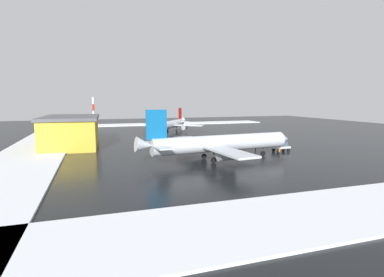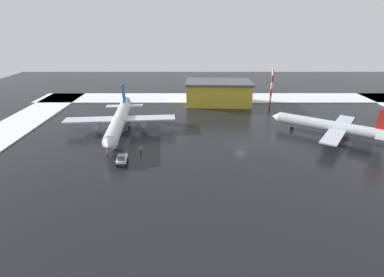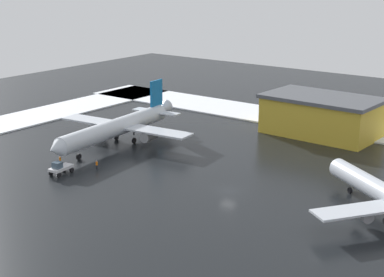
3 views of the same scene
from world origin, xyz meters
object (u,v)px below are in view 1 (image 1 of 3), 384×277
(airplane_foreground_jet, at_px, (218,143))
(antenna_mast, at_px, (94,118))
(cargo_hangar, at_px, (71,131))
(ground_crew_beside_wing, at_px, (279,151))
(pushback_tug, at_px, (282,147))
(ground_crew_by_nose_gear, at_px, (255,147))
(airplane_far_rear, at_px, (170,125))

(airplane_foreground_jet, distance_m, antenna_mast, 56.19)
(cargo_hangar, bearing_deg, airplane_foreground_jet, 48.74)
(ground_crew_beside_wing, bearing_deg, pushback_tug, 81.47)
(pushback_tug, xyz_separation_m, ground_crew_by_nose_gear, (-3.28, -5.87, -0.31))
(cargo_hangar, bearing_deg, ground_crew_by_nose_gear, 66.37)
(airplane_foreground_jet, distance_m, airplane_far_rear, 59.00)
(pushback_tug, distance_m, ground_crew_beside_wing, 5.57)
(airplane_far_rear, distance_m, ground_crew_by_nose_gear, 51.85)
(airplane_far_rear, xyz_separation_m, pushback_tug, (53.99, 16.44, -1.94))
(pushback_tug, bearing_deg, airplane_far_rear, 101.51)
(airplane_foreground_jet, relative_size, cargo_hangar, 1.51)
(pushback_tug, height_order, ground_crew_by_nose_gear, pushback_tug)
(pushback_tug, height_order, antenna_mast, antenna_mast)
(ground_crew_beside_wing, bearing_deg, airplane_far_rear, 134.61)
(airplane_far_rear, relative_size, pushback_tug, 5.95)
(ground_crew_by_nose_gear, relative_size, antenna_mast, 0.12)
(pushback_tug, height_order, ground_crew_beside_wing, pushback_tug)
(airplane_foreground_jet, xyz_separation_m, ground_crew_by_nose_gear, (-8.18, 14.26, -2.82))
(pushback_tug, xyz_separation_m, ground_crew_beside_wing, (4.21, -3.63, -0.31))
(airplane_foreground_jet, xyz_separation_m, pushback_tug, (-4.89, 20.13, -2.51))
(ground_crew_beside_wing, bearing_deg, antenna_mast, 163.39)
(airplane_far_rear, xyz_separation_m, ground_crew_by_nose_gear, (50.71, 10.57, -2.25))
(airplane_far_rear, xyz_separation_m, antenna_mast, (9.34, -29.97, 3.95))
(ground_crew_beside_wing, relative_size, cargo_hangar, 0.07)
(antenna_mast, bearing_deg, pushback_tug, 46.10)
(airplane_far_rear, bearing_deg, airplane_foreground_jet, 31.35)
(airplane_foreground_jet, height_order, ground_crew_beside_wing, airplane_foreground_jet)
(ground_crew_by_nose_gear, bearing_deg, airplane_far_rear, -63.04)
(pushback_tug, xyz_separation_m, cargo_hangar, (-26.08, -52.63, 3.16))
(airplane_far_rear, height_order, pushback_tug, airplane_far_rear)
(ground_crew_by_nose_gear, relative_size, cargo_hangar, 0.07)
(airplane_foreground_jet, bearing_deg, airplane_far_rear, 81.04)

